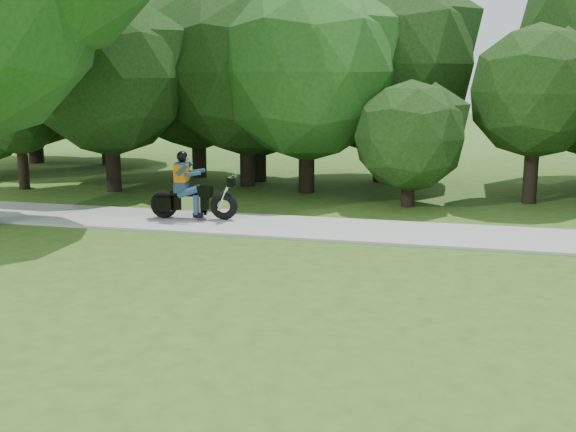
# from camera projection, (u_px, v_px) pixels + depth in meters

# --- Properties ---
(ground) EXTENTS (100.00, 100.00, 0.00)m
(ground) POSITION_uv_depth(u_px,v_px,m) (424.00, 403.00, 7.79)
(ground) COLOR #305719
(ground) RESTS_ON ground
(walkway) EXTENTS (60.00, 2.20, 0.06)m
(walkway) POSITION_uv_depth(u_px,v_px,m) (445.00, 235.00, 15.40)
(walkway) COLOR gray
(walkway) RESTS_ON ground
(tree_line) EXTENTS (38.46, 11.68, 7.84)m
(tree_line) POSITION_uv_depth(u_px,v_px,m) (443.00, 64.00, 21.26)
(tree_line) COLOR black
(tree_line) RESTS_ON ground
(touring_motorcycle) EXTENTS (2.09, 0.76, 1.59)m
(touring_motorcycle) POSITION_uv_depth(u_px,v_px,m) (188.00, 194.00, 16.78)
(touring_motorcycle) COLOR black
(touring_motorcycle) RESTS_ON walkway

